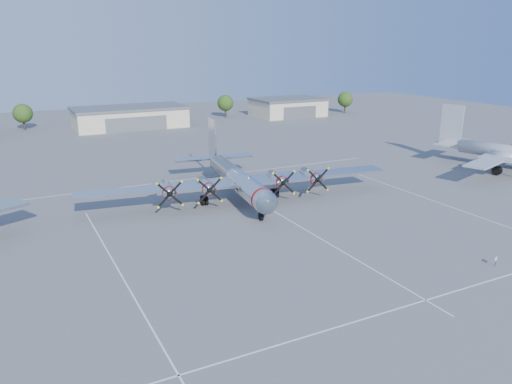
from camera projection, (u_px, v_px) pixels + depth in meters
name	position (u px, v px, depth m)	size (l,w,h in m)	color
ground	(292.00, 222.00, 61.20)	(260.00, 260.00, 0.00)	#545457
parking_lines	(299.00, 226.00, 59.70)	(60.00, 50.08, 0.01)	silver
hangar_center	(130.00, 117.00, 130.33)	(28.60, 14.60, 5.40)	#BFB797
hangar_east	(288.00, 107.00, 151.36)	(20.60, 14.60, 5.40)	#BFB797
tree_west	(23.00, 113.00, 125.80)	(4.80, 4.80, 6.64)	#382619
tree_east	(225.00, 103.00, 148.20)	(4.80, 4.80, 6.64)	#382619
tree_far_east	(345.00, 99.00, 158.03)	(4.80, 4.80, 6.64)	#382619
main_bomber_b29	(236.00, 198.00, 70.90)	(43.50, 29.75, 9.62)	silver
twin_engine_east	(499.00, 168.00, 87.60)	(32.69, 23.51, 10.36)	#B4B5B9
info_placard	(496.00, 260.00, 48.75)	(0.49, 0.22, 0.97)	black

